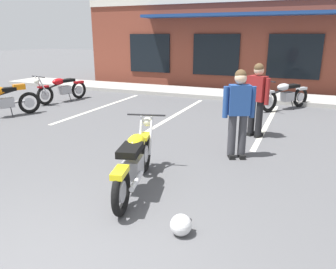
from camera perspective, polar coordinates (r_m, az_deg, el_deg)
The scene contains 10 objects.
ground_plane at distance 6.18m, azimuth 0.52°, elevation -4.69°, with size 80.00×80.00×0.00m, color #515154.
sidewalk_kerb at distance 12.85m, azimuth 12.92°, elevation 6.56°, with size 22.00×1.80×0.14m, color #A8A59E.
brick_storefront_building at distance 16.88m, azimuth 16.12°, elevation 15.01°, with size 15.61×6.27×3.82m.
painted_stall_lines at distance 9.41m, azimuth 8.85°, elevation 2.70°, with size 7.97×4.80×0.01m.
motorcycle_foreground_classic at distance 4.98m, azimuth -5.75°, elevation -4.53°, with size 0.90×2.07×0.98m.
motorcycle_red_sportbike at distance 11.05m, azimuth 19.55°, elevation 6.46°, with size 1.46×1.81×0.98m.
motorcycle_silver_naked at distance 12.24m, azimuth -17.83°, elevation 7.55°, with size 0.79×2.09×0.98m.
person_in_black_shirt at distance 7.73m, azimuth 15.10°, elevation 6.44°, with size 0.59×0.39×1.68m.
person_in_shorts_foreground at distance 6.27m, azimuth 12.10°, elevation 4.32°, with size 0.59×0.38×1.68m.
helmet_on_pavement at distance 4.02m, azimuth 2.26°, elevation -15.30°, with size 0.26×0.26×0.26m.
Camera 1 is at (2.20, -1.87, 2.27)m, focal length 35.34 mm.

